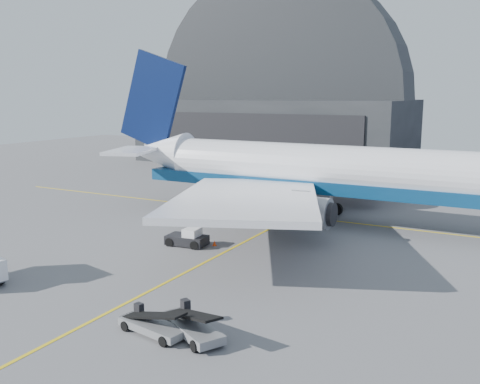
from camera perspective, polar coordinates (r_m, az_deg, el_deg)
The scene contains 8 objects.
ground at distance 41.37m, azimuth -4.97°, elevation -8.11°, with size 200.00×200.00×0.00m, color #565659.
taxi_lines at distance 51.97m, azimuth 2.69°, elevation -4.20°, with size 80.00×42.12×0.02m.
hangar at distance 107.04m, azimuth 4.20°, elevation 8.49°, with size 50.00×28.30×28.00m.
airliner at distance 56.08m, azimuth 8.66°, elevation 2.16°, with size 52.69×51.09×18.49m.
pushback_tug at distance 47.27m, azimuth -5.57°, elevation -4.97°, with size 3.68×2.36×1.63m.
belt_loader_a at distance 30.87m, azimuth -9.33°, elevation -13.80°, with size 4.59×2.19×1.71m.
belt_loader_b at distance 30.37m, azimuth -5.16°, elevation -13.99°, with size 4.90×3.68×1.91m.
traffic_cone at distance 47.10m, azimuth -2.74°, elevation -5.47°, with size 0.34×0.34×0.49m.
Camera 1 is at (21.59, -32.75, 13.13)m, focal length 40.00 mm.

